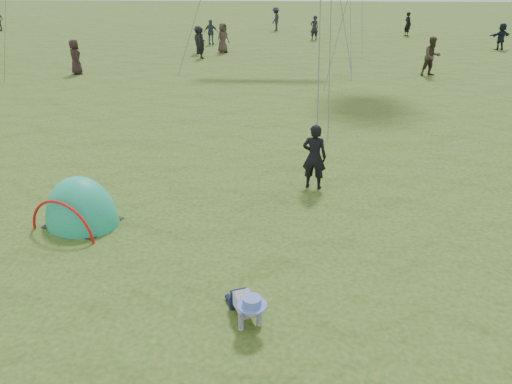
{
  "coord_description": "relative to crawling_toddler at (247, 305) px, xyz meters",
  "views": [
    {
      "loc": [
        0.76,
        -5.71,
        4.92
      ],
      "look_at": [
        0.3,
        2.79,
        1.0
      ],
      "focal_mm": 35.0,
      "sensor_mm": 36.0,
      "label": 1
    }
  ],
  "objects": [
    {
      "name": "ground",
      "position": [
        -0.3,
        -0.29,
        -0.3
      ],
      "size": [
        140.0,
        140.0,
        0.0
      ],
      "primitive_type": "plane",
      "color": "#1C4C0D"
    },
    {
      "name": "crawling_toddler",
      "position": [
        0.0,
        0.0,
        0.0
      ],
      "size": [
        0.82,
        0.94,
        0.6
      ],
      "primitive_type": null,
      "rotation": [
        0.0,
        0.0,
        0.42
      ],
      "color": "black",
      "rests_on": "ground"
    },
    {
      "name": "popup_tent",
      "position": [
        -3.62,
        2.93,
        -0.3
      ],
      "size": [
        1.93,
        1.77,
        2.05
      ],
      "primitive_type": "ellipsoid",
      "rotation": [
        0.0,
        0.0,
        -0.35
      ],
      "color": "#179A61",
      "rests_on": "ground"
    },
    {
      "name": "standing_adult",
      "position": [
        1.23,
        5.02,
        0.48
      ],
      "size": [
        0.65,
        0.5,
        1.57
      ],
      "primitive_type": "imported",
      "rotation": [
        0.0,
        0.0,
        2.9
      ],
      "color": "black",
      "rests_on": "ground"
    },
    {
      "name": "crowd_person_0",
      "position": [
        9.5,
        32.86,
        0.54
      ],
      "size": [
        0.64,
        0.73,
        1.68
      ],
      "primitive_type": "imported",
      "rotation": [
        0.0,
        0.0,
        2.04
      ],
      "color": "black",
      "rests_on": "ground"
    },
    {
      "name": "crowd_person_3",
      "position": [
        -0.24,
        35.59,
        0.59
      ],
      "size": [
        0.96,
        1.29,
        1.77
      ],
      "primitive_type": "imported",
      "rotation": [
        0.0,
        0.0,
        4.42
      ],
      "color": "#25232C",
      "rests_on": "ground"
    },
    {
      "name": "crowd_person_4",
      "position": [
        -3.19,
        24.67,
        0.55
      ],
      "size": [
        0.96,
        0.99,
        1.71
      ],
      "primitive_type": "imported",
      "rotation": [
        0.0,
        0.0,
        0.87
      ],
      "color": "#42322C",
      "rests_on": "ground"
    },
    {
      "name": "crowd_person_5",
      "position": [
        13.82,
        26.65,
        0.5
      ],
      "size": [
        1.55,
        1.02,
        1.6
      ],
      "primitive_type": "imported",
      "rotation": [
        0.0,
        0.0,
        3.55
      ],
      "color": "black",
      "rests_on": "ground"
    },
    {
      "name": "crowd_person_6",
      "position": [
        -4.16,
        22.64,
        0.54
      ],
      "size": [
        0.62,
        0.72,
        1.68
      ],
      "primitive_type": "imported",
      "rotation": [
        0.0,
        0.0,
        2.0
      ],
      "color": "black",
      "rests_on": "ground"
    },
    {
      "name": "crowd_person_7",
      "position": [
        7.46,
        18.47,
        0.6
      ],
      "size": [
        1.03,
        0.9,
        1.8
      ],
      "primitive_type": "imported",
      "rotation": [
        0.0,
        0.0,
        0.28
      ],
      "color": "#382D23",
      "rests_on": "ground"
    },
    {
      "name": "crowd_person_8",
      "position": [
        -4.33,
        27.81,
        0.49
      ],
      "size": [
        0.95,
        0.45,
        1.58
      ],
      "primitive_type": "imported",
      "rotation": [
        0.0,
        0.0,
        3.07
      ],
      "color": "#313E4B",
      "rests_on": "ground"
    },
    {
      "name": "crowd_person_9",
      "position": [
        -4.56,
        24.11,
        0.5
      ],
      "size": [
        1.05,
        1.19,
        1.6
      ],
      "primitive_type": "imported",
      "rotation": [
        0.0,
        0.0,
        2.13
      ],
      "color": "black",
      "rests_on": "ground"
    },
    {
      "name": "crowd_person_10",
      "position": [
        -9.53,
        17.92,
        0.52
      ],
      "size": [
        0.87,
        0.95,
        1.63
      ],
      "primitive_type": "imported",
      "rotation": [
        0.0,
        0.0,
        2.14
      ],
      "color": "black",
      "rests_on": "ground"
    },
    {
      "name": "crowd_person_12",
      "position": [
        2.54,
        30.39,
        0.51
      ],
      "size": [
        0.69,
        0.57,
        1.63
      ],
      "primitive_type": "imported",
      "rotation": [
        0.0,
        0.0,
        3.49
      ],
      "color": "black",
      "rests_on": "ground"
    }
  ]
}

